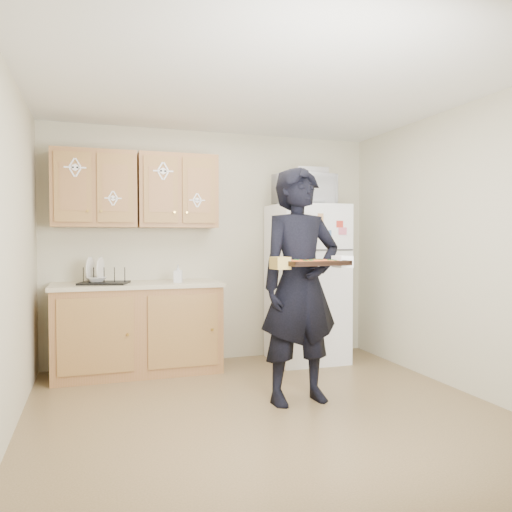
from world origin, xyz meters
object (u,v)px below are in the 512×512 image
object	(u,v)px
refrigerator	(307,283)
baking_tray	(312,264)
dish_rack	(104,275)
microwave	(304,189)
person	(300,285)

from	to	relation	value
refrigerator	baking_tray	distance (m)	1.72
baking_tray	dish_rack	xyz separation A→B (m)	(-1.47, 1.57, -0.16)
microwave	dish_rack	distance (m)	2.25
person	microwave	bearing A→B (deg)	59.19
person	baking_tray	distance (m)	0.36
person	microwave	world-z (taller)	microwave
refrigerator	dish_rack	bearing A→B (deg)	179.82
microwave	dish_rack	world-z (taller)	microwave
baking_tray	microwave	xyz separation A→B (m)	(0.59, 1.51, 0.72)
microwave	baking_tray	bearing A→B (deg)	-122.87
dish_rack	microwave	bearing A→B (deg)	-1.57
baking_tray	microwave	bearing A→B (deg)	62.63
baking_tray	person	bearing A→B (deg)	78.17
refrigerator	baking_tray	world-z (taller)	refrigerator
person	baking_tray	bearing A→B (deg)	-101.83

